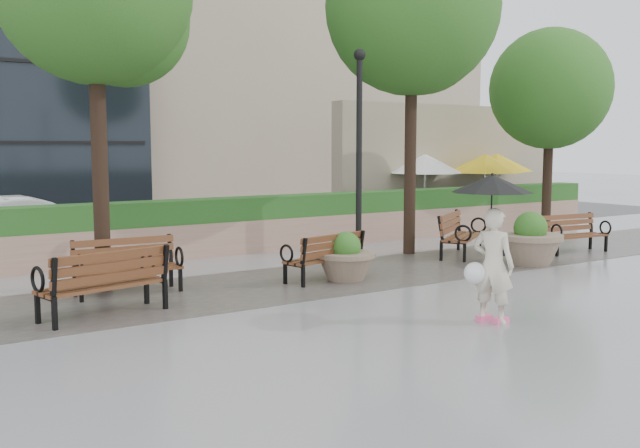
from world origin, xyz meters
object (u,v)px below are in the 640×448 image
planter_left (346,261)px  lamppost (359,175)px  bench_2 (324,266)px  planter_right (530,244)px  bench_0 (104,297)px  bench_1 (128,278)px  pedestrian (492,233)px  car_right (31,223)px  bench_4 (574,242)px  bench_3 (461,244)px

planter_left → lamppost: bearing=38.2°
bench_2 → planter_right: bearing=155.4°
bench_0 → planter_right: bearing=165.0°
bench_1 → lamppost: 5.00m
lamppost → pedestrian: bearing=-100.7°
planter_left → lamppost: 1.87m
pedestrian → bench_2: bearing=-18.2°
bench_0 → lamppost: 5.84m
planter_left → car_right: bearing=118.8°
planter_right → pedestrian: pedestrian is taller
bench_1 → bench_4: size_ratio=1.04×
bench_2 → bench_3: bench_3 is taller
bench_3 → lamppost: bearing=153.7°
bench_3 → planter_right: planter_right is taller
planter_right → bench_4: bearing=14.4°
bench_0 → bench_2: (4.45, 0.61, -0.04)m
planter_left → car_right: 8.78m
bench_1 → bench_3: bench_3 is taller
bench_1 → bench_2: bearing=-9.9°
planter_right → bench_3: bearing=102.5°
planter_right → lamppost: (-3.70, 1.30, 1.55)m
planter_right → bench_2: bearing=168.4°
bench_1 → planter_right: planter_right is taller
bench_1 → planter_right: (8.36, -1.78, 0.17)m
planter_right → planter_left: bearing=170.5°
planter_left → bench_2: bearing=145.1°
bench_2 → bench_4: size_ratio=1.02×
bench_1 → planter_left: 4.08m
bench_2 → pedestrian: 4.23m
bench_2 → bench_3: size_ratio=0.91×
planter_left → planter_right: size_ratio=0.81×
planter_right → car_right: bearing=135.7°
bench_4 → pedestrian: 7.84m
bench_3 → bench_4: 2.91m
bench_1 → lamppost: (4.67, -0.47, 1.72)m
lamppost → planter_right: bearing=-19.4°
bench_1 → car_right: bearing=94.9°
bench_4 → lamppost: lamppost is taller
planter_left → lamppost: lamppost is taller
bench_2 → car_right: (-3.88, 7.45, 0.40)m
bench_3 → planter_left: bench_3 is taller
bench_1 → bench_4: bench_1 is taller
bench_1 → car_right: car_right is taller
bench_3 → planter_right: bearing=-111.0°
bench_1 → pedestrian: 6.30m
bench_4 → lamppost: 6.28m
car_right → pedestrian: pedestrian is taller
bench_2 → lamppost: (1.06, 0.32, 1.73)m
car_right → bench_0: bearing=174.5°
planter_left → pedestrian: pedestrian is taller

